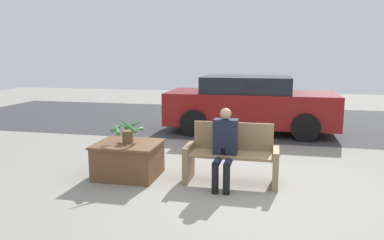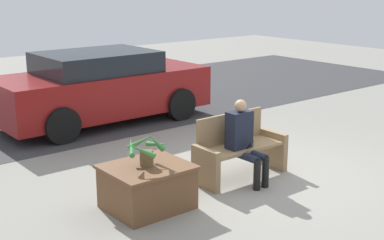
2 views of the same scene
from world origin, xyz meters
The scene contains 7 objects.
ground_plane centered at (0.00, 0.00, 0.00)m, with size 30.00×30.00×0.00m, color gray.
road_surface centered at (0.00, 6.04, 0.00)m, with size 20.00×6.00×0.01m, color #38383A.
bench centered at (-0.27, 0.29, 0.43)m, with size 1.47×0.54×0.94m.
person_seated centered at (-0.36, 0.09, 0.66)m, with size 0.37×0.63×1.21m.
planter_box centered at (-1.98, 0.18, 0.31)m, with size 1.05×0.91×0.58m.
potted_plant centered at (-1.98, 0.19, 0.79)m, with size 0.55×0.57×0.49m.
parked_car centered at (-0.26, 4.36, 0.74)m, with size 4.33×1.98×1.47m.
Camera 1 is at (0.37, -5.48, 2.02)m, focal length 35.00 mm.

